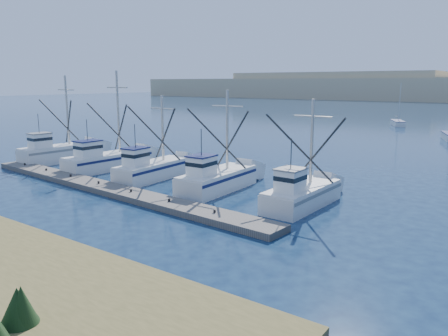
# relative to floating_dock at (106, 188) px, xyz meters

# --- Properties ---
(ground) EXTENTS (500.00, 500.00, 0.00)m
(ground) POSITION_rel_floating_dock_xyz_m (10.31, -5.74, -0.21)
(ground) COLOR #0C1C38
(ground) RESTS_ON ground
(floating_dock) EXTENTS (31.55, 4.43, 0.42)m
(floating_dock) POSITION_rel_floating_dock_xyz_m (0.00, 0.00, 0.00)
(floating_dock) COLOR #67625C
(floating_dock) RESTS_ON ground
(trawler_fleet) EXTENTS (30.75, 8.79, 9.27)m
(trawler_fleet) POSITION_rel_floating_dock_xyz_m (-0.85, 5.00, 0.74)
(trawler_fleet) COLOR silver
(trawler_fleet) RESTS_ON ground
(sailboat_far) EXTENTS (4.09, 6.37, 8.10)m
(sailboat_far) POSITION_rel_floating_dock_xyz_m (4.58, 66.13, 0.28)
(sailboat_far) COLOR silver
(sailboat_far) RESTS_ON ground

